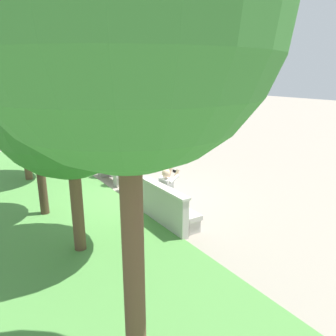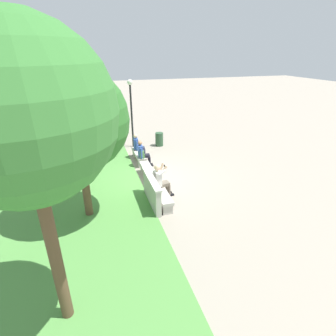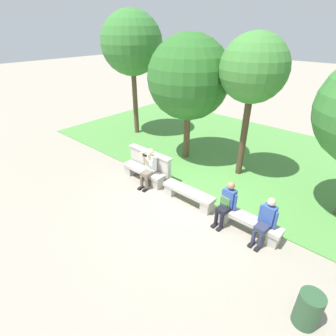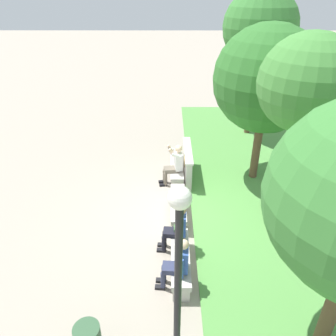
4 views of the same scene
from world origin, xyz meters
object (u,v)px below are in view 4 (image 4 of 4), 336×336
object	(u,v)px
person_companion	(178,263)
tree_left_background	(307,85)
lamp_post	(178,269)
bench_near	(178,206)
bench_mid	(180,260)
person_photographer	(175,163)
person_distant	(177,227)
tree_behind_wall	(267,80)
tree_far_back	(260,28)
bench_main	(177,169)
backpack	(179,227)

from	to	relation	value
person_companion	tree_left_background	xyz separation A→B (m)	(-2.12, 2.73, 2.99)
lamp_post	bench_near	bearing A→B (deg)	178.27
bench_mid	person_companion	distance (m)	0.58
person_photographer	tree_left_background	xyz separation A→B (m)	(1.93, 2.74, 2.93)
person_distant	tree_behind_wall	bearing A→B (deg)	142.81
tree_far_back	tree_left_background	bearing A→B (deg)	-3.57
bench_main	bench_mid	distance (m)	3.98
bench_main	person_photographer	distance (m)	0.58
person_companion	bench_main	bearing A→B (deg)	179.14
person_distant	person_companion	distance (m)	1.09
tree_behind_wall	bench_near	bearing A→B (deg)	-50.85
bench_mid	person_distant	xyz separation A→B (m)	(-0.65, -0.07, 0.38)
bench_near	backpack	xyz separation A→B (m)	(1.29, -0.00, 0.33)
bench_main	person_companion	xyz separation A→B (m)	(4.42, -0.07, 0.38)
bench_main	person_distant	bearing A→B (deg)	-1.14
person_photographer	person_distant	size ratio (longest dim) A/B	1.05
bench_main	lamp_post	size ratio (longest dim) A/B	0.48
bench_main	lamp_post	xyz separation A→B (m)	(6.21, -0.13, 2.10)
bench_main	tree_behind_wall	xyz separation A→B (m)	(-0.03, 2.49, 2.88)
person_distant	bench_mid	bearing A→B (deg)	5.81
tree_far_back	person_photographer	bearing A→B (deg)	-37.76
bench_mid	bench_near	bearing A→B (deg)	180.00
tree_left_background	lamp_post	distance (m)	4.98
lamp_post	bench_main	bearing A→B (deg)	178.82
person_distant	tree_behind_wall	distance (m)	4.91
person_distant	tree_far_back	size ratio (longest dim) A/B	0.23
bench_mid	tree_behind_wall	world-z (taller)	tree_behind_wall
backpack	tree_far_back	xyz separation A→B (m)	(-6.94, 3.04, 3.51)
bench_main	tree_left_background	xyz separation A→B (m)	(2.30, 2.67, 3.37)
bench_near	tree_left_background	world-z (taller)	tree_left_background
bench_near	person_companion	world-z (taller)	person_companion
backpack	lamp_post	distance (m)	3.42
person_distant	lamp_post	xyz separation A→B (m)	(2.88, -0.06, 1.72)
bench_main	bench_mid	bearing A→B (deg)	0.00
person_distant	tree_left_background	bearing A→B (deg)	110.71
backpack	person_photographer	bearing A→B (deg)	-178.56
bench_main	bench_near	size ratio (longest dim) A/B	1.00
bench_mid	backpack	world-z (taller)	backpack
bench_main	person_photographer	size ratio (longest dim) A/B	1.32
bench_main	backpack	world-z (taller)	backpack
lamp_post	person_distant	bearing A→B (deg)	178.78
person_companion	tree_behind_wall	size ratio (longest dim) A/B	0.27
bench_mid	person_photographer	distance (m)	3.64
bench_near	backpack	world-z (taller)	backpack
bench_mid	person_distant	size ratio (longest dim) A/B	1.39
person_distant	bench_near	bearing A→B (deg)	177.17
bench_main	backpack	bearing A→B (deg)	-0.06
person_photographer	backpack	world-z (taller)	person_photographer
tree_left_background	tree_far_back	bearing A→B (deg)	176.43
person_photographer	person_distant	world-z (taller)	person_photographer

